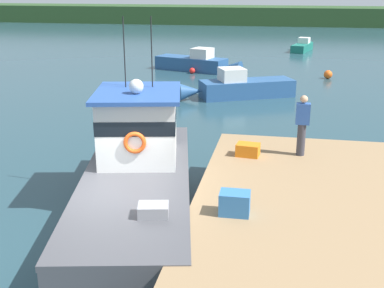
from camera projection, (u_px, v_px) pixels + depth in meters
ground_plane at (120, 234)px, 11.49m from camera, size 200.00×200.00×0.00m
dock at (336, 209)px, 10.31m from camera, size 6.00×9.00×1.20m
main_fishing_boat at (138, 174)px, 12.36m from camera, size 4.11×9.97×4.80m
crate_single_far at (248, 150)px, 13.04m from camera, size 0.65×0.51×0.33m
crate_stack_mid_dock at (235, 203)px, 9.73m from camera, size 0.60×0.45×0.46m
deckhand_by_the_boat at (302, 124)px, 12.88m from camera, size 0.36×0.22×1.63m
moored_boat_mid_harbor at (303, 46)px, 42.04m from camera, size 1.98×4.40×1.10m
moored_boat_off_the_point at (197, 63)px, 32.47m from camera, size 6.04×3.02×1.52m
moored_boat_outer_mooring at (239, 87)px, 24.97m from camera, size 5.89×3.59×1.51m
mooring_buoy_inshore at (260, 90)px, 25.70m from camera, size 0.44×0.44×0.44m
mooring_buoy_channel_marker at (328, 74)px, 29.89m from camera, size 0.52×0.52×0.52m
mooring_buoy_spare_mooring at (192, 71)px, 31.61m from camera, size 0.37×0.37×0.37m
far_shoreline at (261, 15)px, 68.96m from camera, size 120.00×8.00×2.40m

